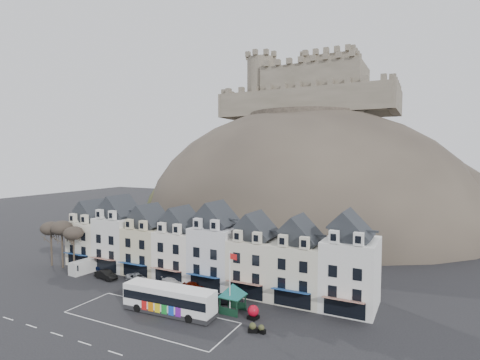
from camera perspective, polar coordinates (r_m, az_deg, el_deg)
name	(u,v)px	position (r m, az deg, el deg)	size (l,w,h in m)	color
ground	(131,318)	(51.59, -16.33, -19.56)	(300.00, 300.00, 0.00)	black
coach_bay_markings	(150,318)	(51.20, -13.58, -19.70)	(22.00, 7.50, 0.01)	silver
townhouse_terrace	(201,248)	(61.79, -5.97, -10.33)	(54.40, 9.35, 11.80)	#EBE6CC
castle_hill	(305,226)	(109.86, 9.83, -6.94)	(100.00, 76.00, 68.00)	#322C26
castle	(311,89)	(116.64, 10.72, 13.46)	(50.20, 22.20, 22.00)	#605849
tree_left_far	(51,229)	(77.47, -26.88, -6.64)	(3.61, 3.61, 8.24)	#3B3326
tree_left_mid	(62,228)	(75.04, -25.52, -6.66)	(3.78, 3.78, 8.64)	#3B3326
tree_left_near	(73,234)	(72.84, -24.05, -7.47)	(3.43, 3.43, 7.84)	#3B3326
bus	(169,298)	(51.17, -10.74, -17.30)	(12.71, 3.56, 3.55)	#262628
bus_shelter	(233,290)	(50.34, -1.12, -16.40)	(5.98, 5.98, 3.80)	black
red_buoy	(253,312)	(49.23, 2.02, -19.45)	(1.41, 1.41, 1.75)	black
flagpole	(230,279)	(48.74, -1.47, -14.85)	(1.18, 0.31, 8.30)	silver
white_van	(84,267)	(71.79, -22.66, -12.08)	(2.48, 4.94, 2.18)	silver
planter_west	(253,328)	(46.14, 1.95, -21.58)	(1.26, 0.96, 1.13)	black
planter_east	(261,329)	(46.06, 3.27, -21.73)	(1.06, 0.69, 0.98)	black
car_navy	(93,266)	(72.88, -21.47, -12.14)	(1.63, 4.06, 1.38)	#0C173D
car_black	(106,275)	(67.16, -19.75, -13.43)	(1.54, 4.41, 1.45)	black
car_silver	(137,278)	(64.22, -15.43, -14.21)	(2.18, 4.65, 1.31)	#AFB3B7
car_white	(173,282)	(61.41, -10.12, -15.00)	(1.77, 4.35, 1.26)	white
car_maroon	(195,286)	(59.20, -6.90, -15.67)	(1.53, 3.80, 1.29)	#5C1005
car_charcoal	(228,299)	(53.72, -1.83, -17.70)	(1.39, 3.97, 1.31)	black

